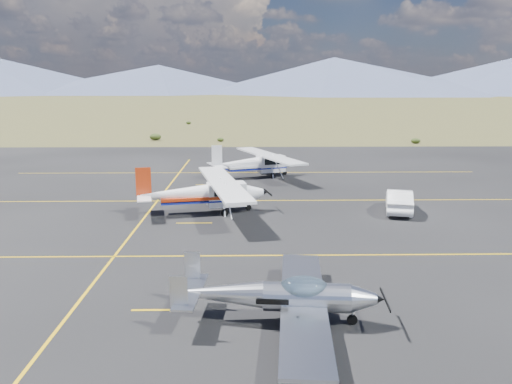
% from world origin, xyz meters
% --- Properties ---
extents(ground, '(1600.00, 1600.00, 0.00)m').
position_xyz_m(ground, '(0.00, 0.00, 0.00)').
color(ground, '#383D1C').
rests_on(ground, ground).
extents(apron, '(72.00, 72.00, 0.02)m').
position_xyz_m(apron, '(0.00, 7.00, 0.00)').
color(apron, black).
rests_on(apron, ground).
extents(aircraft_low_wing, '(6.37, 8.86, 1.92)m').
position_xyz_m(aircraft_low_wing, '(1.08, -4.49, 0.92)').
color(aircraft_low_wing, silver).
rests_on(aircraft_low_wing, apron).
extents(aircraft_cessna, '(7.20, 11.41, 2.88)m').
position_xyz_m(aircraft_cessna, '(-2.61, 9.79, 1.28)').
color(aircraft_cessna, white).
rests_on(aircraft_cessna, apron).
extents(aircraft_plain, '(7.93, 10.90, 2.83)m').
position_xyz_m(aircraft_plain, '(0.73, 21.70, 1.26)').
color(aircraft_plain, silver).
rests_on(aircraft_plain, apron).
extents(sedan, '(2.47, 4.43, 1.38)m').
position_xyz_m(sedan, '(9.11, 9.81, 0.70)').
color(sedan, white).
rests_on(sedan, apron).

